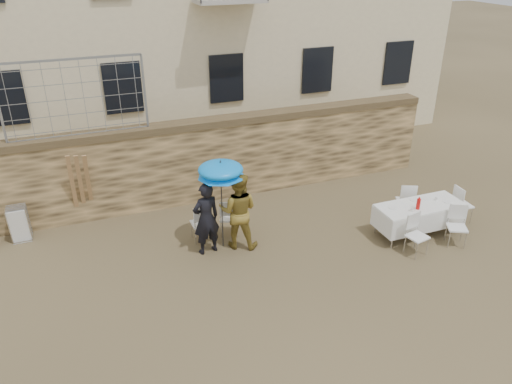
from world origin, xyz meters
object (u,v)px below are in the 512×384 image
object	(u,v)px
table_chair_front_right	(457,227)
man_suit	(206,219)
couple_chair_right	(229,217)
banquet_table	(420,206)
woman_dress	(238,211)
table_chair_front_left	(418,236)
table_chair_back	(405,200)
couple_chair_left	(200,222)
chair_stack_right	(20,220)
table_chair_side	(463,204)
soda_bottle	(418,204)
umbrella	(221,172)

from	to	relation	value
table_chair_front_right	man_suit	bearing A→B (deg)	-170.82
man_suit	table_chair_front_right	xyz separation A→B (m)	(5.46, -1.76, -0.38)
couple_chair_right	banquet_table	world-z (taller)	couple_chair_right
couple_chair_right	woman_dress	bearing A→B (deg)	116.91
table_chair_front_left	table_chair_back	bearing A→B (deg)	51.14
couple_chair_left	chair_stack_right	xyz separation A→B (m)	(-3.96, 1.64, -0.02)
banquet_table	table_chair_front_left	distance (m)	0.99
couple_chair_left	table_chair_front_left	bearing A→B (deg)	150.91
table_chair_front_right	table_chair_side	size ratio (longest dim) A/B	1.00
table_chair_front_left	table_chair_side	bearing A→B (deg)	11.47
table_chair_front_left	chair_stack_right	bearing A→B (deg)	143.00
woman_dress	table_chair_front_right	world-z (taller)	woman_dress
man_suit	couple_chair_right	bearing A→B (deg)	-152.60
couple_chair_left	soda_bottle	bearing A→B (deg)	159.06
man_suit	couple_chair_right	xyz separation A→B (m)	(0.70, 0.55, -0.38)
couple_chair_right	table_chair_side	world-z (taller)	same
umbrella	soda_bottle	bearing A→B (deg)	-16.17
banquet_table	table_chair_back	xyz separation A→B (m)	(0.20, 0.80, -0.25)
man_suit	banquet_table	xyz separation A→B (m)	(4.96, -1.01, -0.13)
couple_chair_right	table_chair_side	bearing A→B (deg)	-172.80
banquet_table	table_chair_front_left	bearing A→B (deg)	-128.66
man_suit	soda_bottle	xyz separation A→B (m)	(4.76, -1.16, 0.04)
man_suit	couple_chair_left	xyz separation A→B (m)	(0.00, 0.55, -0.38)
couple_chair_right	chair_stack_right	distance (m)	4.94
couple_chair_left	soda_bottle	xyz separation A→B (m)	(4.76, -1.71, 0.43)
woman_dress	couple_chair_right	distance (m)	0.70
man_suit	couple_chair_right	distance (m)	0.97
man_suit	table_chair_side	size ratio (longest dim) A/B	1.79
banquet_table	table_chair_front_left	xyz separation A→B (m)	(-0.60, -0.75, -0.25)
chair_stack_right	table_chair_front_left	bearing A→B (deg)	-25.44
man_suit	couple_chair_left	world-z (taller)	man_suit
woman_dress	table_chair_side	world-z (taller)	woman_dress
chair_stack_right	couple_chair_left	bearing A→B (deg)	-22.53
couple_chair_left	table_chair_front_left	distance (m)	4.93
man_suit	table_chair_front_left	size ratio (longest dim) A/B	1.79
soda_bottle	table_chair_front_right	distance (m)	1.02
umbrella	couple_chair_right	xyz separation A→B (m)	(0.30, 0.45, -1.40)
woman_dress	umbrella	distance (m)	1.03
couple_chair_left	table_chair_front_left	world-z (taller)	same
table_chair_side	chair_stack_right	world-z (taller)	table_chair_side
soda_bottle	table_chair_front_right	xyz separation A→B (m)	(0.70, -0.60, -0.43)
banquet_table	table_chair_front_right	world-z (taller)	table_chair_front_right
couple_chair_left	table_chair_front_right	bearing A→B (deg)	155.90
banquet_table	table_chair_front_left	size ratio (longest dim) A/B	2.19
table_chair_front_right	couple_chair_left	bearing A→B (deg)	-175.88
banquet_table	umbrella	bearing A→B (deg)	166.26
umbrella	table_chair_side	bearing A→B (deg)	-9.66
couple_chair_right	umbrella	bearing A→B (deg)	78.02
chair_stack_right	woman_dress	bearing A→B (deg)	-24.96
couple_chair_left	couple_chair_right	bearing A→B (deg)	178.87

